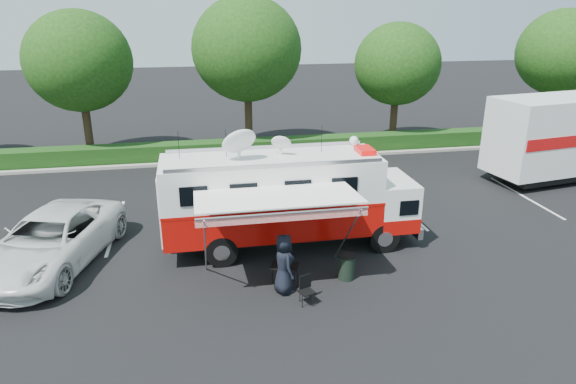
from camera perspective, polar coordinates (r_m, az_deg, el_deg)
name	(u,v)px	position (r m, az deg, el deg)	size (l,w,h in m)	color
ground_plane	(291,245)	(18.82, 0.28, -5.96)	(120.00, 120.00, 0.00)	black
back_border	(267,66)	(30.01, -2.30, 13.81)	(60.00, 6.14, 8.87)	#9E998E
stall_lines	(265,215)	(21.45, -2.55, -2.60)	(24.12, 5.50, 0.01)	silver
command_truck	(288,198)	(18.08, 0.05, -0.69)	(9.01, 2.48, 4.33)	black
awning	(278,201)	(15.24, -1.13, -0.98)	(4.92, 2.55, 2.97)	white
white_suv	(55,264)	(19.26, -24.48, -7.28)	(2.93, 6.36, 1.77)	silver
person	(284,291)	(16.02, -0.46, -10.97)	(0.93, 0.60, 1.89)	black
folding_table	(285,267)	(15.98, -0.36, -8.29)	(1.00, 0.85, 0.72)	black
folding_chair	(306,287)	(15.24, 2.00, -10.53)	(0.53, 0.56, 0.86)	black
trash_bin	(346,267)	(16.61, 6.51, -8.23)	(0.56, 0.56, 0.84)	black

